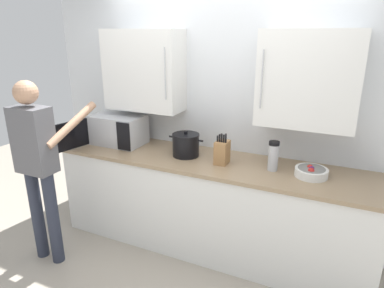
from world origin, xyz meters
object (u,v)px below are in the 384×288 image
object	(u,v)px
fruit_bowl	(311,172)
person_figure	(37,158)
microwave_oven	(115,130)
thermos_flask	(273,156)
stock_pot	(186,145)
knife_block	(222,152)

from	to	relation	value
fruit_bowl	person_figure	size ratio (longest dim) A/B	0.16
microwave_oven	thermos_flask	world-z (taller)	microwave_oven
thermos_flask	stock_pot	size ratio (longest dim) A/B	0.73
thermos_flask	fruit_bowl	size ratio (longest dim) A/B	0.97
microwave_oven	fruit_bowl	bearing A→B (deg)	-0.85
thermos_flask	person_figure	size ratio (longest dim) A/B	0.15
microwave_oven	stock_pot	distance (m)	0.84
knife_block	stock_pot	world-z (taller)	knife_block
microwave_oven	knife_block	xyz separation A→B (m)	(1.23, -0.07, -0.04)
fruit_bowl	stock_pot	world-z (taller)	stock_pot
knife_block	thermos_flask	distance (m)	0.45
thermos_flask	stock_pot	world-z (taller)	thermos_flask
stock_pot	fruit_bowl	bearing A→B (deg)	-0.36
thermos_flask	stock_pot	bearing A→B (deg)	179.52
stock_pot	person_figure	xyz separation A→B (m)	(-1.05, -0.83, -0.02)
knife_block	person_figure	bearing A→B (deg)	-151.40
microwave_oven	thermos_flask	xyz separation A→B (m)	(1.68, -0.03, -0.02)
fruit_bowl	microwave_oven	bearing A→B (deg)	179.15
person_figure	stock_pot	bearing A→B (deg)	38.27
person_figure	fruit_bowl	bearing A→B (deg)	20.37
fruit_bowl	stock_pot	distance (m)	1.16
knife_block	person_figure	size ratio (longest dim) A/B	0.17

